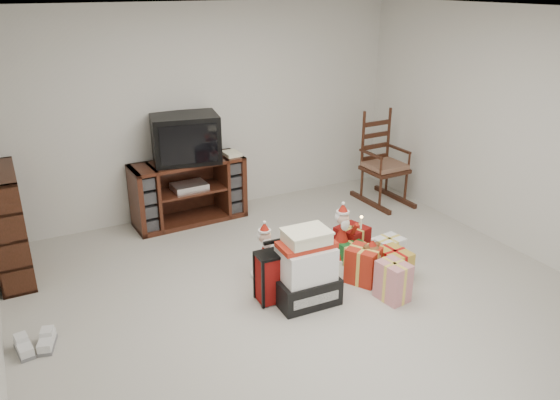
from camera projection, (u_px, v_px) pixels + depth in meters
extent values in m
cube|color=beige|center=(310.00, 302.00, 4.95)|extent=(5.00, 5.00, 0.01)
cube|color=white|center=(317.00, 11.00, 4.01)|extent=(5.00, 5.00, 0.01)
cube|color=silver|center=(206.00, 111.00, 6.54)|extent=(5.00, 0.01, 2.50)
cube|color=silver|center=(524.00, 135.00, 5.55)|extent=(0.01, 5.00, 2.50)
cube|color=#441F13|center=(189.00, 191.00, 6.49)|extent=(1.34, 0.53, 0.76)
cube|color=silver|center=(189.00, 186.00, 6.44)|extent=(0.41, 0.30, 0.08)
cube|color=#3E1B10|center=(8.00, 225.00, 5.20)|extent=(0.30, 0.89, 1.09)
cube|color=#3E1B10|center=(385.00, 170.00, 7.02)|extent=(0.51, 0.49, 0.05)
cube|color=brown|center=(385.00, 165.00, 7.00)|extent=(0.47, 0.45, 0.06)
cube|color=#3E1B10|center=(377.00, 135.00, 7.05)|extent=(0.42, 0.07, 0.76)
cube|color=#3E1B10|center=(382.00, 200.00, 7.18)|extent=(0.52, 0.83, 0.06)
cube|color=black|center=(306.00, 289.00, 4.92)|extent=(0.57, 0.42, 0.25)
cube|color=white|center=(306.00, 262.00, 4.82)|extent=(0.47, 0.37, 0.30)
cube|color=#A82413|center=(306.00, 245.00, 4.75)|extent=(0.51, 0.28, 0.04)
cube|color=#F0E9C4|center=(307.00, 237.00, 4.72)|extent=(0.38, 0.30, 0.10)
cube|color=maroon|center=(278.00, 276.00, 4.91)|extent=(0.38, 0.21, 0.49)
cube|color=black|center=(273.00, 241.00, 4.87)|extent=(0.20, 0.04, 0.03)
ellipsoid|color=brown|center=(369.00, 267.00, 5.29)|extent=(0.26, 0.22, 0.27)
sphere|color=brown|center=(372.00, 253.00, 5.20)|extent=(0.17, 0.17, 0.17)
cone|color=maroon|center=(342.00, 241.00, 5.64)|extent=(0.29, 0.29, 0.42)
sphere|color=#D9AE98|center=(343.00, 218.00, 5.54)|extent=(0.14, 0.14, 0.14)
cone|color=maroon|center=(343.00, 208.00, 5.50)|extent=(0.12, 0.12, 0.10)
cylinder|color=silver|center=(361.00, 223.00, 5.53)|extent=(0.02, 0.02, 0.12)
cone|color=maroon|center=(265.00, 258.00, 5.32)|extent=(0.27, 0.27, 0.38)
sphere|color=#D9AE98|center=(265.00, 236.00, 5.23)|extent=(0.13, 0.13, 0.13)
cone|color=maroon|center=(264.00, 227.00, 5.19)|extent=(0.11, 0.11, 0.10)
cylinder|color=silver|center=(282.00, 241.00, 5.22)|extent=(0.02, 0.02, 0.11)
cube|color=silver|center=(24.00, 348.00, 4.26)|extent=(0.15, 0.27, 0.09)
cube|color=silver|center=(47.00, 342.00, 4.33)|extent=(0.18, 0.28, 0.09)
cube|color=#A82413|center=(357.00, 266.00, 5.28)|extent=(0.28, 0.28, 0.28)
cube|color=#19662D|center=(359.00, 250.00, 5.60)|extent=(0.28, 0.28, 0.28)
cube|color=gold|center=(390.00, 267.00, 5.26)|extent=(0.28, 0.28, 0.28)
cube|color=silver|center=(377.00, 286.00, 4.94)|extent=(0.28, 0.28, 0.28)
cube|color=white|center=(394.00, 253.00, 5.53)|extent=(0.28, 0.28, 0.28)
cube|color=maroon|center=(364.00, 237.00, 5.87)|extent=(0.28, 0.28, 0.28)
cube|color=black|center=(185.00, 138.00, 6.25)|extent=(0.83, 0.65, 0.55)
cube|color=black|center=(193.00, 144.00, 6.03)|extent=(0.63, 0.14, 0.44)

